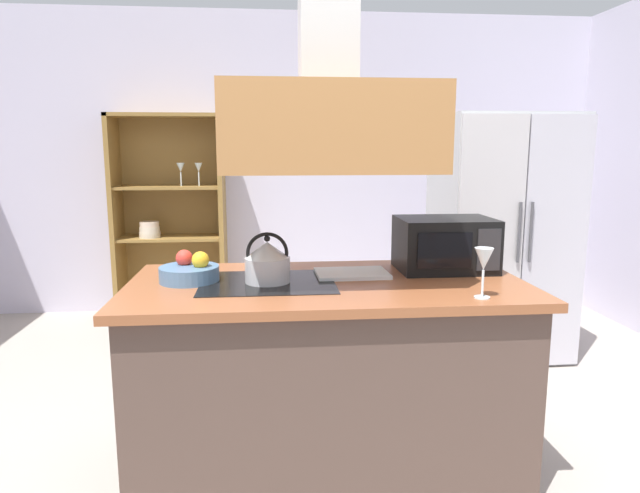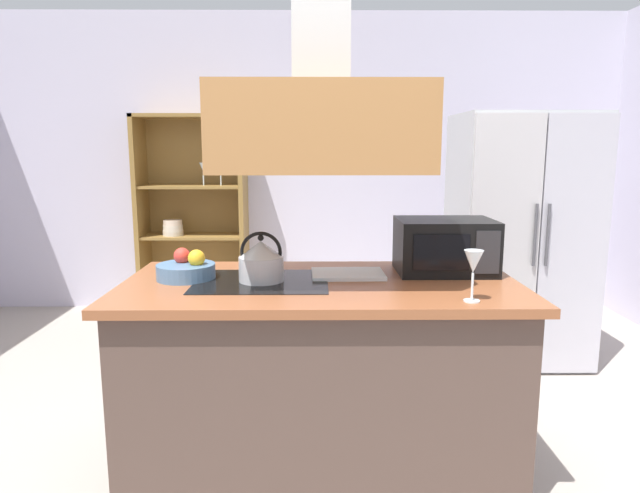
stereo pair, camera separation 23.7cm
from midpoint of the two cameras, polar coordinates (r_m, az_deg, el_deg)
name	(u,v)px [view 2 (the right image)]	position (r m, az deg, el deg)	size (l,w,h in m)	color
ground_plane	(280,487)	(2.73, -1.41, -23.29)	(7.80, 7.80, 0.00)	#9F968B
wall_back	(297,164)	(5.29, -1.01, 8.33)	(6.00, 0.12, 2.70)	silver
kitchen_island	(321,374)	(2.70, 2.66, -12.86)	(1.80, 0.92, 0.90)	#503D34
range_hood	(321,100)	(2.49, 2.90, 14.64)	(0.90, 0.70, 1.30)	#A56E3C
refrigerator	(519,239)	(4.24, 21.04, 0.73)	(0.90, 0.77, 1.73)	#B1B4B5
dish_cabinet	(194,227)	(5.21, -11.41, 1.97)	(0.96, 0.40, 1.79)	olive
kettle	(261,261)	(2.53, -3.34, -1.49)	(0.20, 0.20, 0.23)	#B7B8BC
cutting_board	(348,274)	(2.67, 5.39, -2.82)	(0.34, 0.24, 0.02)	white
microwave	(445,246)	(2.81, 14.94, 0.04)	(0.46, 0.35, 0.26)	black
wine_glass_on_counter	(473,264)	(2.30, 18.19, -1.71)	(0.08, 0.08, 0.21)	silver
fruit_bowl	(187,269)	(2.64, -10.92, -2.30)	(0.27, 0.27, 0.14)	#4C7299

